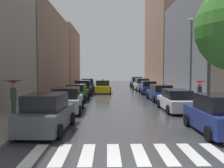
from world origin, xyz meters
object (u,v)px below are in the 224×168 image
(parked_car_left_fourth, at_px, (83,88))
(pedestrian_near_tree, at_px, (13,88))
(parked_car_left_second, at_px, (67,100))
(parked_car_right_sixth, at_px, (137,82))
(parked_car_right_third, at_px, (160,93))
(parked_car_left_fifth, at_px, (88,85))
(parked_car_right_fourth, at_px, (148,88))
(parked_car_right_second, at_px, (176,101))
(pedestrian_foreground, at_px, (200,86))
(taxi_midroad, at_px, (103,87))
(parked_car_left_nearest, at_px, (47,114))
(lamp_post_right, at_px, (191,55))
(parked_car_right_fifth, at_px, (142,85))
(parked_car_right_nearest, at_px, (219,115))
(parked_car_left_third, at_px, (77,93))

(parked_car_left_fourth, relative_size, pedestrian_near_tree, 2.05)
(parked_car_left_second, bearing_deg, pedestrian_near_tree, 111.89)
(parked_car_left_second, xyz_separation_m, parked_car_left_fourth, (-0.05, 11.46, 0.01))
(parked_car_right_sixth, bearing_deg, pedestrian_near_tree, 157.09)
(parked_car_right_third, relative_size, pedestrian_near_tree, 2.10)
(parked_car_left_fifth, distance_m, parked_car_right_fourth, 9.07)
(parked_car_right_second, distance_m, pedestrian_foreground, 3.96)
(parked_car_right_fourth, xyz_separation_m, pedestrian_foreground, (2.56, -9.62, 0.85))
(parked_car_right_fourth, bearing_deg, parked_car_left_second, 149.64)
(pedestrian_near_tree, bearing_deg, parked_car_left_fifth, 174.40)
(taxi_midroad, bearing_deg, parked_car_left_nearest, 173.93)
(parked_car_left_fifth, relative_size, taxi_midroad, 1.02)
(parked_car_right_sixth, height_order, pedestrian_foreground, pedestrian_foreground)
(lamp_post_right, bearing_deg, parked_car_right_fourth, 98.98)
(parked_car_right_third, bearing_deg, lamp_post_right, -157.18)
(parked_car_right_fifth, distance_m, parked_car_right_sixth, 6.26)
(parked_car_left_second, relative_size, pedestrian_near_tree, 2.03)
(parked_car_left_second, distance_m, parked_car_left_fourth, 11.46)
(parked_car_left_nearest, height_order, lamp_post_right, lamp_post_right)
(parked_car_right_second, relative_size, pedestrian_foreground, 2.26)
(parked_car_left_fifth, xyz_separation_m, lamp_post_right, (9.38, -14.76, 3.28))
(parked_car_right_fourth, height_order, taxi_midroad, taxi_midroad)
(parked_car_left_second, relative_size, parked_car_right_second, 1.00)
(pedestrian_foreground, relative_size, lamp_post_right, 0.28)
(parked_car_right_nearest, distance_m, taxi_midroad, 20.37)
(parked_car_left_fifth, relative_size, pedestrian_foreground, 2.42)
(parked_car_right_second, xyz_separation_m, parked_car_right_sixth, (0.20, 23.89, 0.09))
(parked_car_left_fifth, bearing_deg, parked_car_left_second, 178.43)
(parked_car_left_fourth, bearing_deg, parked_car_right_nearest, -157.38)
(parked_car_left_second, xyz_separation_m, pedestrian_foreground, (10.41, 2.82, 0.80))
(parked_car_left_fifth, relative_size, pedestrian_near_tree, 2.17)
(parked_car_left_fifth, xyz_separation_m, pedestrian_near_tree, (-3.21, -18.48, 0.97))
(parked_car_left_nearest, height_order, pedestrian_foreground, pedestrian_foreground)
(parked_car_right_third, relative_size, parked_car_right_fifth, 0.97)
(parked_car_left_third, xyz_separation_m, pedestrian_foreground, (10.49, -3.23, 0.85))
(parked_car_left_second, height_order, taxi_midroad, taxi_midroad)
(parked_car_left_third, bearing_deg, parked_car_right_fourth, -49.47)
(parked_car_left_third, height_order, parked_car_right_fifth, parked_car_right_fifth)
(parked_car_right_second, height_order, pedestrian_near_tree, pedestrian_near_tree)
(parked_car_right_fourth, bearing_deg, parked_car_right_second, -179.00)
(parked_car_right_nearest, bearing_deg, taxi_midroad, 16.45)
(parked_car_left_fifth, bearing_deg, parked_car_right_sixth, -49.73)
(parked_car_left_third, distance_m, parked_car_right_third, 7.92)
(parked_car_right_nearest, bearing_deg, parked_car_left_third, 34.25)
(parked_car_right_third, distance_m, pedestrian_foreground, 4.07)
(parked_car_left_nearest, distance_m, lamp_post_right, 12.61)
(parked_car_right_fifth, height_order, pedestrian_foreground, pedestrian_foreground)
(parked_car_left_second, xyz_separation_m, taxi_midroad, (2.28, 13.73, -0.03))
(parked_car_right_second, distance_m, parked_car_right_third, 5.73)
(pedestrian_foreground, bearing_deg, lamp_post_right, -168.03)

